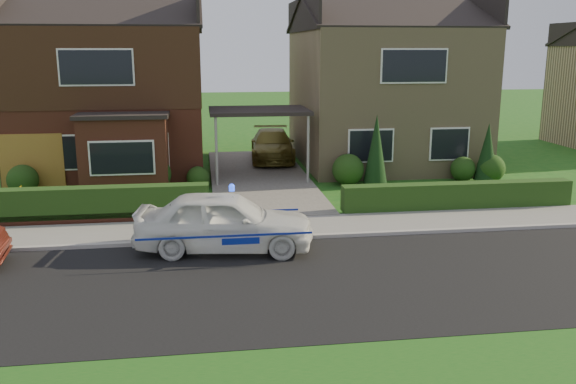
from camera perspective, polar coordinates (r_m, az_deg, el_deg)
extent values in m
plane|color=#175115|center=(13.69, 1.73, -8.37)|extent=(120.00, 120.00, 0.00)
cube|color=black|center=(13.69, 1.73, -8.37)|extent=(60.00, 6.00, 0.02)
cube|color=#9E9993|center=(16.51, -0.07, -4.30)|extent=(60.00, 0.16, 0.12)
cube|color=slate|center=(17.51, -0.54, -3.30)|extent=(60.00, 2.00, 0.10)
cube|color=#666059|center=(24.16, -2.69, 1.37)|extent=(3.80, 12.00, 0.12)
cube|color=brown|center=(26.86, -15.92, 8.21)|extent=(7.20, 8.00, 5.80)
cube|color=white|center=(23.39, -20.82, 3.45)|extent=(1.80, 0.08, 1.30)
cube|color=white|center=(22.90, -13.06, 3.78)|extent=(1.60, 0.08, 1.30)
cube|color=white|center=(22.81, -17.50, 11.07)|extent=(2.60, 0.08, 1.30)
cube|color=black|center=(26.79, -16.12, 11.30)|extent=(7.26, 8.06, 2.90)
cube|color=brown|center=(22.31, -15.04, 3.30)|extent=(3.00, 1.40, 2.70)
cube|color=black|center=(22.12, -15.26, 6.92)|extent=(3.20, 1.60, 0.14)
cube|color=tan|center=(27.79, 8.78, 8.72)|extent=(7.20, 8.00, 5.80)
cube|color=white|center=(23.69, 7.75, 4.32)|extent=(1.80, 0.08, 1.30)
cube|color=white|center=(24.73, 14.86, 4.37)|extent=(1.60, 0.08, 1.30)
cube|color=white|center=(23.89, 11.71, 11.48)|extent=(2.60, 0.08, 1.30)
cube|color=black|center=(23.75, -2.75, 7.61)|extent=(3.80, 3.00, 0.14)
cylinder|color=gray|center=(22.44, -6.71, 3.72)|extent=(0.10, 0.10, 2.70)
cylinder|color=gray|center=(22.77, 1.89, 3.94)|extent=(0.10, 0.10, 2.70)
cube|color=brown|center=(23.64, -22.80, 2.51)|extent=(2.20, 0.10, 2.10)
cube|color=brown|center=(18.84, -18.84, -2.42)|extent=(7.70, 0.25, 0.36)
cube|color=#173410|center=(19.03, -18.72, -2.82)|extent=(7.50, 0.55, 0.90)
cube|color=#173410|center=(20.23, 15.50, -1.66)|extent=(7.50, 0.55, 0.80)
sphere|color=#173410|center=(23.36, -23.57, 1.05)|extent=(1.08, 1.08, 1.08)
sphere|color=#173410|center=(22.34, -12.55, 1.65)|extent=(1.32, 1.32, 1.32)
sphere|color=#173410|center=(22.61, -8.42, 1.34)|extent=(0.84, 0.84, 0.84)
sphere|color=#173410|center=(23.02, 5.64, 2.09)|extent=(1.20, 1.20, 1.20)
sphere|color=#173410|center=(24.62, 16.05, 2.08)|extent=(0.96, 0.96, 0.96)
sphere|color=#173410|center=(24.76, 18.45, 2.12)|extent=(1.08, 1.08, 1.08)
cone|color=black|center=(22.96, 8.23, 3.76)|extent=(0.90, 0.90, 2.60)
cone|color=black|center=(24.58, 18.13, 3.39)|extent=(0.90, 0.90, 2.20)
imported|color=white|center=(15.54, -5.95, -2.78)|extent=(2.37, 4.69, 1.53)
sphere|color=#193FF2|center=(15.34, -5.19, 0.28)|extent=(0.17, 0.17, 0.17)
cube|color=navy|center=(14.69, -5.81, -3.99)|extent=(4.14, 0.02, 0.05)
cube|color=navy|center=(16.44, -6.07, -2.11)|extent=(4.14, 0.01, 0.05)
ellipsoid|color=black|center=(15.38, -10.66, -1.98)|extent=(0.22, 0.17, 0.21)
sphere|color=white|center=(15.32, -10.61, -2.08)|extent=(0.11, 0.11, 0.11)
sphere|color=black|center=(15.32, -10.61, -1.50)|extent=(0.13, 0.13, 0.13)
cone|color=black|center=(15.32, -10.79, -1.26)|extent=(0.04, 0.04, 0.05)
cone|color=black|center=(15.32, -10.45, -1.25)|extent=(0.04, 0.04, 0.05)
imported|color=brown|center=(27.54, -1.49, 4.41)|extent=(2.23, 4.77, 1.35)
imported|color=gray|center=(21.06, -24.06, -0.61)|extent=(0.58, 0.56, 0.82)
imported|color=gray|center=(22.16, -13.78, 0.70)|extent=(0.45, 0.45, 0.73)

